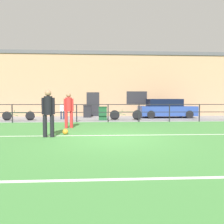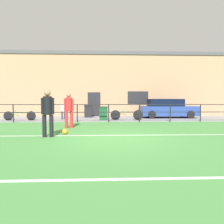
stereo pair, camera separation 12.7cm
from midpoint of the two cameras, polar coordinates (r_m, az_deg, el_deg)
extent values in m
cube|color=#478C42|center=(7.69, 0.80, -7.36)|extent=(60.00, 44.00, 0.04)
cube|color=white|center=(8.44, 0.50, -6.28)|extent=(36.00, 0.11, 0.00)
cube|color=white|center=(3.89, 4.29, -17.56)|extent=(36.00, 0.11, 0.00)
cube|color=gray|center=(16.11, -0.93, -1.79)|extent=(48.00, 5.00, 0.02)
cylinder|color=black|center=(14.67, -24.78, -0.33)|extent=(0.07, 0.07, 1.15)
cylinder|color=black|center=(14.03, -17.20, -0.33)|extent=(0.07, 0.07, 1.15)
cylinder|color=black|center=(13.66, -9.06, -0.32)|extent=(0.07, 0.07, 1.15)
cylinder|color=black|center=(13.58, -0.64, -0.30)|extent=(0.07, 0.07, 1.15)
cylinder|color=black|center=(13.79, 7.69, -0.28)|extent=(0.07, 0.07, 1.15)
cylinder|color=black|center=(14.28, 15.62, -0.25)|extent=(0.07, 0.07, 1.15)
cylinder|color=black|center=(15.02, 22.89, -0.22)|extent=(0.07, 0.07, 1.15)
cube|color=black|center=(13.56, -0.64, 2.03)|extent=(36.00, 0.04, 0.04)
cube|color=black|center=(13.57, -0.64, -0.06)|extent=(36.00, 0.04, 0.04)
cube|color=tan|center=(19.79, -1.22, 6.86)|extent=(28.00, 2.40, 5.37)
cube|color=#232328|center=(18.55, -4.65, 2.06)|extent=(1.10, 0.04, 2.10)
cube|color=#232328|center=(18.80, 7.17, 3.85)|extent=(1.80, 0.04, 1.10)
cube|color=#4C4C51|center=(20.18, -1.23, 14.92)|extent=(28.00, 2.56, 0.30)
cylinder|color=black|center=(8.37, -17.31, -3.59)|extent=(0.15, 0.15, 0.84)
cylinder|color=black|center=(8.32, -15.53, -3.60)|extent=(0.15, 0.15, 0.84)
cylinder|color=black|center=(8.29, -16.50, 1.69)|extent=(0.31, 0.31, 0.70)
sphere|color=#A37556|center=(8.30, -16.55, 4.91)|extent=(0.24, 0.24, 0.24)
cylinder|color=black|center=(8.34, -17.77, 1.54)|extent=(0.11, 0.11, 0.62)
cylinder|color=black|center=(8.26, -15.22, 1.57)|extent=(0.11, 0.11, 0.62)
cylinder|color=red|center=(10.86, -11.85, -2.03)|extent=(0.15, 0.15, 0.84)
cylinder|color=red|center=(10.90, -10.49, -2.00)|extent=(0.15, 0.15, 0.84)
cylinder|color=red|center=(10.84, -11.21, 2.01)|extent=(0.31, 0.31, 0.69)
sphere|color=#A37556|center=(10.84, -11.23, 4.47)|extent=(0.24, 0.24, 0.24)
cylinder|color=red|center=(10.81, -12.19, 1.90)|extent=(0.11, 0.11, 0.62)
cylinder|color=red|center=(10.87, -10.23, 1.93)|extent=(0.11, 0.11, 0.62)
sphere|color=orange|center=(8.86, -12.17, -5.18)|extent=(0.22, 0.22, 0.22)
cylinder|color=#232D4C|center=(15.82, -12.39, -0.85)|extent=(0.11, 0.11, 0.58)
cylinder|color=#232D4C|center=(15.84, -13.05, -0.85)|extent=(0.11, 0.11, 0.58)
cylinder|color=white|center=(15.80, -12.74, 1.08)|extent=(0.22, 0.22, 0.48)
sphere|color=tan|center=(15.79, -12.76, 2.25)|extent=(0.17, 0.17, 0.17)
cylinder|color=white|center=(15.79, -12.27, 1.03)|extent=(0.08, 0.08, 0.43)
cylinder|color=white|center=(15.81, -13.21, 1.03)|extent=(0.08, 0.08, 0.43)
cube|color=#28428E|center=(17.50, 14.97, 0.30)|extent=(4.37, 1.83, 0.75)
cube|color=black|center=(17.42, 14.31, 2.47)|extent=(2.62, 1.53, 0.57)
cylinder|color=black|center=(16.28, 10.89, -0.70)|extent=(0.60, 0.18, 0.60)
cylinder|color=black|center=(17.21, 20.56, -0.64)|extent=(0.60, 0.18, 0.60)
cylinder|color=black|center=(17.99, 9.60, -0.33)|extent=(0.60, 0.18, 0.60)
cylinder|color=black|center=(18.83, 18.47, -0.30)|extent=(0.60, 0.18, 0.60)
cylinder|color=black|center=(14.81, 1.17, -0.84)|extent=(0.69, 0.04, 0.69)
cylinder|color=black|center=(15.00, 7.24, -0.81)|extent=(0.69, 0.04, 0.69)
cube|color=#1E6633|center=(14.87, 4.23, 0.04)|extent=(1.24, 0.04, 0.04)
cube|color=#1E6633|center=(14.83, 2.70, -0.40)|extent=(0.77, 0.03, 0.25)
cylinder|color=#1E6633|center=(14.83, 3.16, 0.42)|extent=(0.03, 0.03, 0.20)
cylinder|color=#1E6633|center=(14.98, 7.25, 0.31)|extent=(0.03, 0.03, 0.28)
cylinder|color=black|center=(16.11, -25.93, -0.95)|extent=(0.62, 0.04, 0.62)
cylinder|color=black|center=(15.56, -20.68, -0.97)|extent=(0.62, 0.04, 0.62)
cube|color=#1E6633|center=(15.81, -23.36, -0.22)|extent=(1.21, 0.04, 0.04)
cube|color=#1E6633|center=(15.96, -24.66, -0.59)|extent=(0.76, 0.03, 0.23)
cylinder|color=#1E6633|center=(15.90, -24.29, 0.14)|extent=(0.03, 0.03, 0.20)
cylinder|color=#1E6633|center=(15.55, -20.70, 0.04)|extent=(0.03, 0.03, 0.28)
cube|color=black|center=(17.27, -6.15, 0.07)|extent=(0.61, 0.51, 0.91)
cube|color=black|center=(17.25, -6.16, 1.72)|extent=(0.65, 0.55, 0.08)
cube|color=#194C28|center=(14.78, -2.06, -0.51)|extent=(0.55, 0.47, 0.86)
cube|color=#143D20|center=(14.75, -2.07, 1.31)|extent=(0.59, 0.50, 0.08)
camera|label=1|loc=(0.06, -89.65, 0.02)|focal=34.02mm
camera|label=2|loc=(0.06, 90.35, -0.02)|focal=34.02mm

